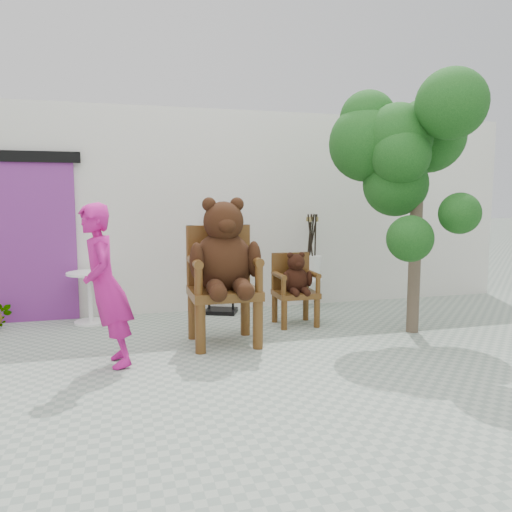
% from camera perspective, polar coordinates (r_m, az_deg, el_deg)
% --- Properties ---
extents(ground_plane, '(60.00, 60.00, 0.00)m').
position_cam_1_polar(ground_plane, '(5.39, 5.23, -11.79)').
color(ground_plane, gray).
rests_on(ground_plane, ground).
extents(back_wall, '(9.00, 1.00, 3.00)m').
position_cam_1_polar(back_wall, '(8.09, -2.38, 5.24)').
color(back_wall, silver).
rests_on(back_wall, ground).
extents(doorway, '(1.40, 0.11, 2.33)m').
position_cam_1_polar(doorway, '(7.48, -24.44, 1.95)').
color(doorway, '#772A7E').
rests_on(doorway, ground).
extents(chair_big, '(0.82, 0.90, 1.71)m').
position_cam_1_polar(chair_big, '(5.78, -3.74, -0.68)').
color(chair_big, '#482B0F').
rests_on(chair_big, ground).
extents(chair_small, '(0.55, 0.53, 0.99)m').
position_cam_1_polar(chair_small, '(6.72, 4.47, -2.91)').
color(chair_small, '#482B0F').
rests_on(chair_small, ground).
extents(person, '(0.47, 0.65, 1.65)m').
position_cam_1_polar(person, '(5.21, -16.80, -3.33)').
color(person, '#BC177E').
rests_on(person, ground).
extents(cafe_table, '(0.60, 0.60, 0.70)m').
position_cam_1_polar(cafe_table, '(7.14, -18.44, -3.85)').
color(cafe_table, white).
rests_on(cafe_table, ground).
extents(display_stand, '(0.55, 0.50, 1.51)m').
position_cam_1_polar(display_stand, '(7.35, -4.05, -2.08)').
color(display_stand, black).
rests_on(display_stand, ground).
extents(stool_bucket, '(0.32, 0.32, 1.45)m').
position_cam_1_polar(stool_bucket, '(7.75, 6.37, -1.22)').
color(stool_bucket, white).
rests_on(stool_bucket, ground).
extents(tree, '(1.86, 1.74, 3.17)m').
position_cam_1_polar(tree, '(6.59, 16.48, 11.95)').
color(tree, '#433528').
rests_on(tree, ground).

